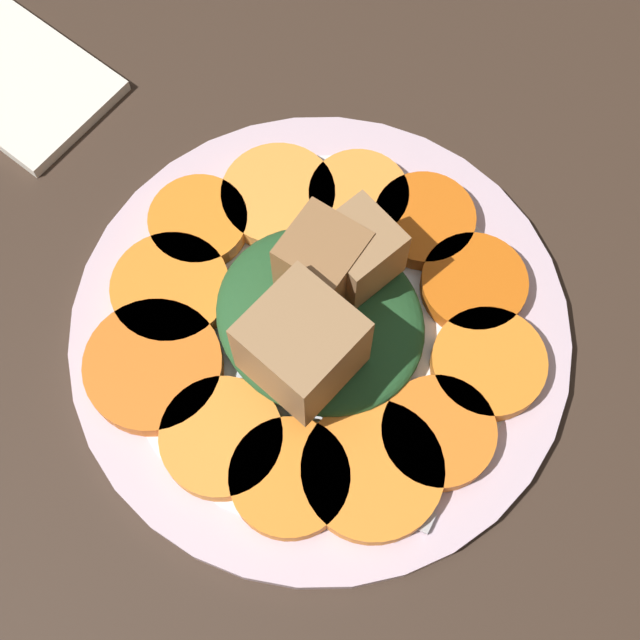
% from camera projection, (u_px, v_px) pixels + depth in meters
% --- Properties ---
extents(table_slab, '(1.20, 1.20, 0.02)m').
position_uv_depth(table_slab, '(320.00, 341.00, 0.50)').
color(table_slab, '#38281E').
rests_on(table_slab, ground).
extents(plate, '(0.27, 0.27, 0.01)m').
position_uv_depth(plate, '(320.00, 331.00, 0.49)').
color(plate, silver).
rests_on(plate, table_slab).
extents(carrot_slice_0, '(0.06, 0.06, 0.01)m').
position_uv_depth(carrot_slice_0, '(215.00, 432.00, 0.45)').
color(carrot_slice_0, orange).
rests_on(carrot_slice_0, plate).
extents(carrot_slice_1, '(0.06, 0.06, 0.01)m').
position_uv_depth(carrot_slice_1, '(290.00, 478.00, 0.44)').
color(carrot_slice_1, orange).
rests_on(carrot_slice_1, plate).
extents(carrot_slice_2, '(0.07, 0.07, 0.01)m').
position_uv_depth(carrot_slice_2, '(372.00, 471.00, 0.45)').
color(carrot_slice_2, orange).
rests_on(carrot_slice_2, plate).
extents(carrot_slice_3, '(0.06, 0.06, 0.01)m').
position_uv_depth(carrot_slice_3, '(438.00, 433.00, 0.45)').
color(carrot_slice_3, orange).
rests_on(carrot_slice_3, plate).
extents(carrot_slice_4, '(0.06, 0.06, 0.01)m').
position_uv_depth(carrot_slice_4, '(488.00, 364.00, 0.47)').
color(carrot_slice_4, orange).
rests_on(carrot_slice_4, plate).
extents(carrot_slice_5, '(0.06, 0.06, 0.01)m').
position_uv_depth(carrot_slice_5, '(474.00, 284.00, 0.48)').
color(carrot_slice_5, '#D35E11').
rests_on(carrot_slice_5, plate).
extents(carrot_slice_6, '(0.06, 0.06, 0.01)m').
position_uv_depth(carrot_slice_6, '(424.00, 220.00, 0.50)').
color(carrot_slice_6, '#D56013').
rests_on(carrot_slice_6, plate).
extents(carrot_slice_7, '(0.06, 0.06, 0.01)m').
position_uv_depth(carrot_slice_7, '(358.00, 197.00, 0.50)').
color(carrot_slice_7, orange).
rests_on(carrot_slice_7, plate).
extents(carrot_slice_8, '(0.06, 0.06, 0.01)m').
position_uv_depth(carrot_slice_8, '(278.00, 197.00, 0.50)').
color(carrot_slice_8, '#F9963A').
rests_on(carrot_slice_8, plate).
extents(carrot_slice_9, '(0.06, 0.06, 0.01)m').
position_uv_depth(carrot_slice_9, '(199.00, 222.00, 0.50)').
color(carrot_slice_9, orange).
rests_on(carrot_slice_9, plate).
extents(carrot_slice_10, '(0.06, 0.06, 0.01)m').
position_uv_depth(carrot_slice_10, '(171.00, 289.00, 0.48)').
color(carrot_slice_10, orange).
rests_on(carrot_slice_10, plate).
extents(carrot_slice_11, '(0.07, 0.07, 0.01)m').
position_uv_depth(carrot_slice_11, '(154.00, 366.00, 0.47)').
color(carrot_slice_11, orange).
rests_on(carrot_slice_11, plate).
extents(center_pile, '(0.11, 0.11, 0.07)m').
position_uv_depth(center_pile, '(320.00, 312.00, 0.46)').
color(center_pile, '#235128').
rests_on(center_pile, plate).
extents(fork, '(0.20, 0.05, 0.00)m').
position_uv_depth(fork, '(248.00, 429.00, 0.46)').
color(fork, '#B2B2B7').
rests_on(fork, plate).
extents(napkin, '(0.14, 0.08, 0.01)m').
position_uv_depth(napkin, '(5.00, 72.00, 0.55)').
color(napkin, silver).
rests_on(napkin, table_slab).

